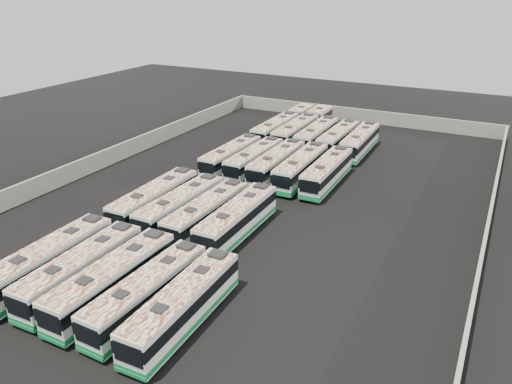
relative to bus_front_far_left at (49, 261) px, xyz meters
name	(u,v)px	position (x,y,z in m)	size (l,w,h in m)	color
ground	(261,200)	(7.74, 21.40, -1.71)	(140.00, 140.00, 0.00)	black
perimeter_wall	(261,191)	(7.74, 21.40, -0.61)	(45.20, 73.20, 2.20)	slate
bus_front_far_left	(49,261)	(0.00, 0.00, 0.00)	(2.69, 11.89, 3.34)	silver
bus_front_left	(82,270)	(3.20, 0.22, -0.03)	(2.73, 11.68, 3.27)	silver
bus_front_center	(113,280)	(6.34, 0.21, 0.00)	(2.56, 11.84, 3.33)	silver
bus_front_right	(147,293)	(9.53, 0.17, -0.07)	(2.67, 11.40, 3.20)	silver
bus_front_far_right	(183,305)	(12.63, 0.08, -0.05)	(2.72, 11.55, 3.24)	silver
bus_midfront_far_left	(155,200)	(0.04, 13.17, 0.00)	(2.72, 11.89, 3.34)	silver
bus_midfront_left	(181,207)	(3.23, 13.11, -0.03)	(2.74, 11.69, 3.28)	silver
bus_midfront_center	(207,213)	(6.26, 13.02, -0.06)	(2.63, 11.51, 3.23)	silver
bus_midfront_right	(237,219)	(9.48, 13.20, -0.02)	(2.60, 11.77, 3.31)	silver
bus_midback_far_left	(231,156)	(0.08, 28.37, -0.07)	(2.58, 11.38, 3.19)	silver
bus_midback_left	(254,160)	(3.20, 28.62, -0.07)	(2.53, 11.37, 3.19)	silver
bus_midback_center	(277,163)	(6.27, 28.55, -0.02)	(2.55, 11.74, 3.30)	silver
bus_midback_right	(301,168)	(9.41, 28.53, -0.01)	(2.71, 11.85, 3.33)	silver
bus_midback_far_right	(327,172)	(12.60, 28.63, -0.04)	(2.62, 11.63, 3.27)	silver
bus_back_far_left	(284,125)	(0.01, 44.61, -0.03)	(2.52, 18.15, 3.29)	silver
bus_back_left	(304,127)	(3.10, 44.82, 0.00)	(2.56, 18.41, 3.34)	silver
bus_back_center	(317,136)	(6.37, 41.54, -0.01)	(2.66, 11.84, 3.33)	silver
bus_back_right	(338,139)	(9.54, 41.51, -0.05)	(2.50, 11.51, 3.24)	silver
bus_back_far_right	(360,142)	(12.63, 41.56, -0.04)	(2.67, 11.61, 3.26)	silver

